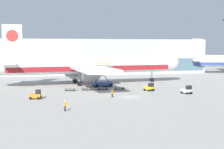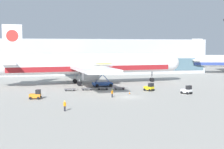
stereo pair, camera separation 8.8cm
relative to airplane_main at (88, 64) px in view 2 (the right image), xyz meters
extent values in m
plane|color=#9E9B93|center=(5.65, -25.56, -5.84)|extent=(400.00, 400.00, 0.00)
cube|color=#B2B7BC|center=(7.78, 37.25, 1.16)|extent=(90.00, 18.00, 14.00)
cube|color=slate|center=(7.78, 28.15, -1.99)|extent=(88.20, 0.20, 4.90)
cylinder|color=white|center=(0.79, 0.08, 0.26)|extent=(52.32, 11.21, 5.80)
cube|color=maroon|center=(0.79, 0.08, -1.04)|extent=(48.17, 10.66, 1.45)
sphere|color=white|center=(26.65, 2.80, 0.26)|extent=(5.68, 5.68, 5.68)
cube|color=white|center=(-20.93, -2.20, 7.16)|extent=(5.22, 0.98, 8.00)
cylinder|color=red|center=(-20.93, -2.20, 8.12)|extent=(3.24, 0.88, 3.20)
cube|color=white|center=(-21.97, -2.31, 0.84)|extent=(4.94, 13.31, 0.50)
cube|color=white|center=(-1.80, -0.19, -0.46)|extent=(12.98, 48.57, 0.90)
cylinder|color=#9EA0A5|center=(-0.74, -10.21, -2.26)|extent=(4.47, 3.22, 2.80)
cylinder|color=#9EA0A5|center=(-2.85, 9.84, -2.26)|extent=(4.47, 3.22, 2.80)
cylinder|color=#9EA0A5|center=(20.44, 2.15, -3.19)|extent=(0.36, 0.36, 4.00)
cylinder|color=black|center=(20.44, 2.15, -5.19)|extent=(1.39, 1.03, 1.30)
cylinder|color=#9EA0A5|center=(-3.01, -3.53, -3.19)|extent=(0.36, 0.36, 4.00)
cylinder|color=black|center=(-3.01, -3.53, -5.19)|extent=(1.39, 1.03, 1.30)
cylinder|color=#9EA0A5|center=(-3.68, 2.83, -3.19)|extent=(0.36, 0.36, 4.00)
cylinder|color=black|center=(-3.68, 2.83, -5.19)|extent=(1.39, 1.03, 1.30)
cone|color=white|center=(46.43, 30.89, -0.69)|extent=(6.44, 5.94, 4.65)
cube|color=white|center=(49.81, 29.93, 5.12)|extent=(4.32, 1.55, 6.75)
cylinder|color=yellow|center=(49.81, 29.93, 5.93)|extent=(2.72, 1.18, 2.70)
cube|color=white|center=(48.96, 30.17, -0.21)|extent=(5.91, 11.38, 0.42)
cube|color=#284C99|center=(3.08, -6.45, -5.04)|extent=(5.49, 3.53, 0.70)
cube|color=#B2B2B7|center=(3.08, -6.45, -0.05)|extent=(5.21, 3.35, 0.30)
cube|color=yellow|center=(3.08, -6.45, 0.50)|extent=(5.21, 3.35, 0.08)
cube|color=#284C99|center=(3.08, -6.45, -2.37)|extent=(4.27, 0.61, 4.75)
cube|color=#284C99|center=(3.08, -6.45, -2.37)|extent=(4.27, 0.61, 4.75)
cylinder|color=black|center=(4.86, -4.76, -5.39)|extent=(0.93, 0.45, 0.90)
cylinder|color=black|center=(5.17, -7.74, -5.39)|extent=(0.93, 0.45, 0.90)
cylinder|color=black|center=(0.98, -5.16, -5.39)|extent=(0.93, 0.45, 0.90)
cylinder|color=black|center=(1.29, -8.15, -5.39)|extent=(0.93, 0.45, 0.90)
cube|color=yellow|center=(13.01, -16.97, -5.14)|extent=(2.41, 2.69, 0.80)
cube|color=black|center=(13.36, -17.52, -4.29)|extent=(1.53, 1.42, 0.90)
cube|color=black|center=(13.67, -18.01, -5.42)|extent=(1.15, 0.81, 0.24)
cylinder|color=black|center=(14.04, -17.28, -5.54)|extent=(0.52, 0.64, 0.60)
cylinder|color=black|center=(12.85, -18.02, -5.54)|extent=(0.52, 0.64, 0.60)
cylinder|color=black|center=(13.18, -15.92, -5.54)|extent=(0.52, 0.64, 0.60)
cylinder|color=black|center=(11.99, -16.66, -5.54)|extent=(0.52, 0.64, 0.60)
cube|color=silver|center=(20.01, -23.56, -5.14)|extent=(2.32, 2.69, 0.80)
cube|color=black|center=(20.31, -24.13, -4.29)|extent=(1.52, 1.38, 0.90)
cube|color=black|center=(20.59, -24.64, -5.42)|extent=(1.19, 0.74, 0.24)
cylinder|color=black|center=(21.00, -23.94, -5.54)|extent=(0.50, 0.64, 0.60)
cylinder|color=black|center=(19.77, -24.60, -5.54)|extent=(0.50, 0.64, 0.60)
cylinder|color=black|center=(20.24, -22.52, -5.54)|extent=(0.50, 0.64, 0.60)
cylinder|color=black|center=(19.01, -23.18, -5.54)|extent=(0.50, 0.64, 0.60)
cube|color=orange|center=(-14.44, -23.92, -5.14)|extent=(2.52, 1.81, 0.80)
cube|color=black|center=(-13.80, -24.04, -4.29)|extent=(1.12, 1.39, 0.90)
cube|color=black|center=(-13.23, -24.15, -5.42)|extent=(0.39, 1.27, 0.24)
cylinder|color=black|center=(-13.52, -23.38, -5.54)|extent=(0.63, 0.35, 0.60)
cylinder|color=black|center=(-13.78, -24.76, -5.54)|extent=(0.63, 0.35, 0.60)
cylinder|color=black|center=(-15.10, -23.08, -5.54)|extent=(0.63, 0.35, 0.60)
cylinder|color=black|center=(-15.36, -24.46, -5.54)|extent=(0.63, 0.35, 0.60)
cube|color=#56565B|center=(-6.35, -12.89, -5.42)|extent=(2.91, 1.72, 0.12)
cube|color=#56565B|center=(-4.51, -13.04, -5.42)|extent=(0.90, 0.15, 0.08)
cylinder|color=black|center=(-5.32, -12.33, -5.66)|extent=(0.37, 0.17, 0.36)
cylinder|color=black|center=(-5.43, -13.60, -5.66)|extent=(0.37, 0.17, 0.36)
cylinder|color=black|center=(-7.28, -12.17, -5.66)|extent=(0.37, 0.17, 0.36)
cylinder|color=black|center=(-7.38, -13.44, -5.66)|extent=(0.37, 0.17, 0.36)
cube|color=#56565B|center=(-2.04, -12.70, -5.42)|extent=(2.91, 1.72, 0.12)
cube|color=#56565B|center=(-0.20, -12.85, -5.42)|extent=(0.90, 0.15, 0.08)
cylinder|color=black|center=(-1.01, -12.15, -5.66)|extent=(0.37, 0.17, 0.36)
cylinder|color=black|center=(-1.12, -13.42, -5.66)|extent=(0.37, 0.17, 0.36)
cylinder|color=black|center=(-2.97, -11.99, -5.66)|extent=(0.37, 0.17, 0.36)
cylinder|color=black|center=(-3.07, -13.26, -5.66)|extent=(0.37, 0.17, 0.36)
cube|color=#56565B|center=(2.12, -12.48, -5.42)|extent=(2.91, 1.72, 0.12)
cube|color=#56565B|center=(3.97, -12.63, -5.42)|extent=(0.90, 0.15, 0.08)
cylinder|color=black|center=(3.15, -11.93, -5.66)|extent=(0.37, 0.17, 0.36)
cylinder|color=black|center=(3.05, -13.20, -5.66)|extent=(0.37, 0.17, 0.36)
cylinder|color=black|center=(1.20, -11.77, -5.66)|extent=(0.37, 0.17, 0.36)
cylinder|color=black|center=(1.10, -13.04, -5.66)|extent=(0.37, 0.17, 0.36)
cube|color=#56565B|center=(6.30, -13.22, -5.42)|extent=(2.91, 1.72, 0.12)
cube|color=#56565B|center=(8.15, -13.37, -5.42)|extent=(0.90, 0.15, 0.08)
cylinder|color=black|center=(7.33, -12.67, -5.66)|extent=(0.37, 0.17, 0.36)
cylinder|color=black|center=(7.23, -13.94, -5.66)|extent=(0.37, 0.17, 0.36)
cylinder|color=black|center=(5.38, -12.51, -5.66)|extent=(0.37, 0.17, 0.36)
cylinder|color=black|center=(5.28, -13.78, -5.66)|extent=(0.37, 0.17, 0.36)
cylinder|color=black|center=(1.80, -25.26, -5.43)|extent=(0.14, 0.14, 0.82)
cylinder|color=black|center=(1.95, -25.13, -5.43)|extent=(0.14, 0.14, 0.82)
cube|color=orange|center=(1.88, -25.20, -4.72)|extent=(0.42, 0.40, 0.61)
cylinder|color=orange|center=(1.70, -25.35, -4.69)|extent=(0.09, 0.09, 0.55)
cylinder|color=orange|center=(2.06, -25.04, -4.69)|extent=(0.09, 0.09, 0.55)
sphere|color=#846047|center=(1.88, -25.20, -4.30)|extent=(0.22, 0.22, 0.22)
sphere|color=yellow|center=(1.88, -25.20, -4.24)|extent=(0.21, 0.21, 0.21)
cylinder|color=black|center=(-8.96, -37.88, -5.40)|extent=(0.14, 0.14, 0.89)
cylinder|color=black|center=(-9.11, -37.75, -5.40)|extent=(0.14, 0.14, 0.89)
cube|color=orange|center=(-9.04, -37.82, -4.62)|extent=(0.42, 0.40, 0.66)
cylinder|color=orange|center=(-8.86, -37.98, -4.59)|extent=(0.09, 0.09, 0.60)
cylinder|color=orange|center=(-9.22, -37.66, -4.59)|extent=(0.09, 0.09, 0.60)
sphere|color=#DBB28E|center=(-9.04, -37.82, -4.17)|extent=(0.24, 0.24, 0.24)
sphere|color=yellow|center=(-9.04, -37.82, -4.10)|extent=(0.23, 0.23, 0.23)
cube|color=black|center=(6.96, -20.88, -5.82)|extent=(0.40, 0.40, 0.04)
cone|color=orange|center=(6.96, -20.88, -5.52)|extent=(0.32, 0.32, 0.56)
cylinder|color=white|center=(6.96, -20.88, -5.49)|extent=(0.19, 0.19, 0.08)
camera|label=1|loc=(-12.00, -90.73, 5.10)|focal=50.00mm
camera|label=2|loc=(-11.91, -90.74, 5.10)|focal=50.00mm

